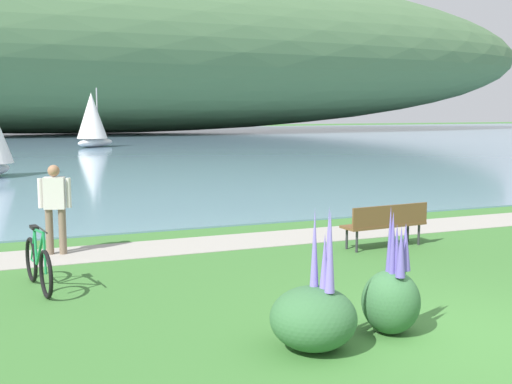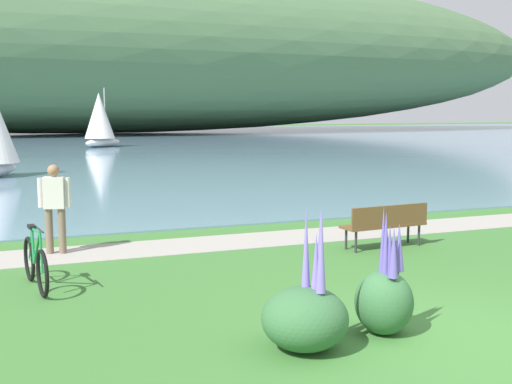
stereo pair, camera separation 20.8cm
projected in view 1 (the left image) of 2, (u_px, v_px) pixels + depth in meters
The scene contains 10 objects.
ground_plane at pixel (476, 339), 7.70m from camera, with size 200.00×200.00×0.00m, color #3D7533.
bay_water at pixel (67, 143), 51.91m from camera, with size 180.00×80.00×0.04m, color #6B8EA8.
distant_hillside at pixel (86, 46), 70.11m from camera, with size 117.85×28.00×19.10m, color #4C7047.
shoreline_path at pixel (268, 239), 13.58m from camera, with size 60.00×1.50×0.01m, color #A39E93.
park_bench_near_camera at pixel (386, 222), 12.70m from camera, with size 1.83×0.63×0.88m.
bicycle_leaning_near_bench at pixel (38, 264), 9.75m from camera, with size 0.31×1.76×1.01m.
person_at_shoreline at pixel (55, 204), 12.04m from camera, with size 0.59×0.32×1.71m.
echium_bush_beside_closest at pixel (314, 315), 7.33m from camera, with size 1.01×1.01×1.65m.
echium_bush_mid_cluster at pixel (392, 295), 7.85m from camera, with size 0.72×0.72×1.59m.
sailboat_mid_bay at pixel (92, 119), 45.36m from camera, with size 3.41×3.31×4.21m.
Camera 1 is at (-5.23, -5.88, 2.75)m, focal length 44.98 mm.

